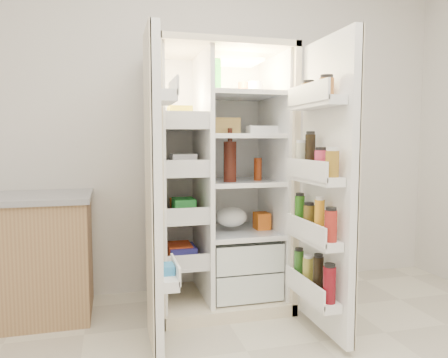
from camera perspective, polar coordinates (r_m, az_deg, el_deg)
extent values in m
cube|color=silver|center=(3.34, -2.75, 8.28)|extent=(4.00, 0.02, 2.70)
cube|color=beige|center=(3.29, -2.22, 0.48)|extent=(0.92, 0.04, 1.80)
cube|color=beige|center=(2.89, -9.30, -0.23)|extent=(0.04, 0.70, 1.80)
cube|color=beige|center=(3.10, 7.09, 0.17)|extent=(0.04, 0.70, 1.80)
cube|color=beige|center=(3.02, -0.84, 16.87)|extent=(0.92, 0.70, 0.04)
cube|color=beige|center=(3.16, -0.79, -15.74)|extent=(0.92, 0.70, 0.08)
cube|color=white|center=(3.25, -2.10, 0.79)|extent=(0.84, 0.02, 1.68)
cube|color=white|center=(2.89, -8.72, 0.18)|extent=(0.02, 0.62, 1.68)
cube|color=white|center=(3.09, 6.58, 0.53)|extent=(0.02, 0.62, 1.68)
cube|color=white|center=(2.94, -2.89, 0.32)|extent=(0.03, 0.62, 1.68)
cube|color=white|center=(3.13, 2.12, -13.12)|extent=(0.47, 0.52, 0.19)
cube|color=white|center=(3.08, 2.13, -9.58)|extent=(0.47, 0.52, 0.19)
cube|color=#FFD18C|center=(3.09, 1.82, 15.44)|extent=(0.30, 0.30, 0.02)
cube|color=silver|center=(3.01, -5.78, -10.61)|extent=(0.28, 0.58, 0.02)
cube|color=silver|center=(2.95, -5.83, -4.99)|extent=(0.28, 0.58, 0.02)
cube|color=silver|center=(2.91, -5.88, 0.84)|extent=(0.28, 0.58, 0.02)
cube|color=silver|center=(2.90, -5.94, 6.75)|extent=(0.28, 0.58, 0.02)
cube|color=white|center=(3.06, 2.03, -7.05)|extent=(0.49, 0.58, 0.01)
cube|color=white|center=(3.01, 2.05, -0.33)|extent=(0.49, 0.58, 0.01)
cube|color=white|center=(3.00, 2.07, 5.77)|extent=(0.49, 0.58, 0.02)
cube|color=white|center=(3.01, 2.09, 11.11)|extent=(0.49, 0.58, 0.02)
cube|color=#E04A1F|center=(3.00, -5.79, -9.51)|extent=(0.16, 0.20, 0.10)
cube|color=#268C37|center=(2.93, -5.84, -3.64)|extent=(0.14, 0.18, 0.12)
cube|color=silver|center=(2.91, -5.89, 1.72)|extent=(0.20, 0.22, 0.07)
cube|color=yellow|center=(2.90, -5.95, 8.33)|extent=(0.15, 0.16, 0.14)
cube|color=#323090|center=(3.00, -5.79, -9.60)|extent=(0.18, 0.20, 0.09)
cube|color=#C96E23|center=(2.94, -5.84, -3.84)|extent=(0.14, 0.18, 0.10)
cube|color=silver|center=(2.90, -5.90, 2.21)|extent=(0.16, 0.16, 0.12)
sphere|color=orange|center=(3.05, 0.25, -14.84)|extent=(0.07, 0.07, 0.07)
sphere|color=orange|center=(3.11, 1.70, -14.45)|extent=(0.07, 0.07, 0.07)
sphere|color=orange|center=(3.10, 3.75, -14.50)|extent=(0.07, 0.07, 0.07)
sphere|color=orange|center=(3.19, 0.46, -13.93)|extent=(0.07, 0.07, 0.07)
sphere|color=orange|center=(3.20, 2.34, -13.88)|extent=(0.07, 0.07, 0.07)
sphere|color=orange|center=(3.19, 4.33, -13.93)|extent=(0.07, 0.07, 0.07)
ellipsoid|color=#447125|center=(3.09, 2.02, -9.22)|extent=(0.26, 0.24, 0.11)
cylinder|color=#3D140D|center=(2.90, 0.81, 2.34)|extent=(0.09, 0.09, 0.28)
cylinder|color=maroon|center=(3.02, 4.57, 1.34)|extent=(0.06, 0.06, 0.16)
cube|color=green|center=(2.97, -1.35, 13.62)|extent=(0.08, 0.08, 0.23)
cylinder|color=silver|center=(3.06, 4.21, 12.03)|extent=(0.10, 0.10, 0.09)
cylinder|color=#AB5927|center=(3.09, 2.61, 11.98)|extent=(0.07, 0.07, 0.10)
cube|color=white|center=(2.99, 5.58, 6.50)|extent=(0.25, 0.11, 0.06)
cube|color=tan|center=(2.98, 0.13, 7.07)|extent=(0.20, 0.11, 0.12)
ellipsoid|color=silver|center=(3.03, 1.01, -5.68)|extent=(0.22, 0.20, 0.14)
cube|color=orange|center=(3.11, 5.10, -5.62)|extent=(0.10, 0.12, 0.12)
cube|color=white|center=(2.34, -9.44, -1.49)|extent=(0.05, 0.40, 1.72)
cube|color=beige|center=(2.34, -10.05, -1.51)|extent=(0.01, 0.40, 1.72)
cube|color=white|center=(2.46, -7.59, -13.11)|extent=(0.09, 0.32, 0.06)
cube|color=white|center=(2.34, -7.89, 10.79)|extent=(0.09, 0.32, 0.06)
cube|color=#338CCC|center=(2.45, -7.60, -12.44)|extent=(0.07, 0.12, 0.10)
cube|color=white|center=(2.55, 13.74, -1.02)|extent=(0.05, 0.58, 1.72)
cube|color=beige|center=(2.56, 14.23, -1.00)|extent=(0.01, 0.58, 1.72)
cube|color=white|center=(2.66, 11.77, -14.93)|extent=(0.11, 0.50, 0.05)
cube|color=white|center=(2.56, 11.91, -7.77)|extent=(0.11, 0.50, 0.05)
cube|color=white|center=(2.51, 12.06, 0.06)|extent=(0.11, 0.50, 0.05)
cube|color=white|center=(2.51, 12.25, 9.89)|extent=(0.11, 0.50, 0.05)
cylinder|color=maroon|center=(2.45, 13.98, -13.64)|extent=(0.07, 0.07, 0.20)
cylinder|color=black|center=(2.56, 12.55, -12.58)|extent=(0.06, 0.06, 0.22)
cylinder|color=#A59B37|center=(2.67, 11.23, -12.21)|extent=(0.06, 0.06, 0.18)
cylinder|color=#2E6622|center=(2.78, 10.03, -11.37)|extent=(0.06, 0.06, 0.19)
cylinder|color=maroon|center=(2.37, 14.16, -6.17)|extent=(0.07, 0.07, 0.17)
cylinder|color=orange|center=(2.47, 12.70, -5.17)|extent=(0.06, 0.06, 0.21)
cylinder|color=brown|center=(2.59, 11.35, -5.23)|extent=(0.07, 0.07, 0.16)
cylinder|color=#286617|center=(2.70, 10.14, -4.35)|extent=(0.06, 0.06, 0.20)
cylinder|color=olive|center=(2.32, 14.34, 1.96)|extent=(0.07, 0.07, 0.14)
cylinder|color=#BA2F4E|center=(2.44, 12.85, 2.14)|extent=(0.07, 0.07, 0.14)
cylinder|color=black|center=(2.55, 11.51, 3.30)|extent=(0.06, 0.06, 0.23)
cylinder|color=beige|center=(2.67, 10.26, 2.87)|extent=(0.06, 0.06, 0.18)
cylinder|color=#955825|center=(2.41, 13.61, 11.86)|extent=(0.08, 0.08, 0.10)
cylinder|color=brown|center=(2.60, 11.26, 11.39)|extent=(0.08, 0.08, 0.10)
cube|color=#98764C|center=(3.14, -27.64, -9.77)|extent=(1.09, 0.56, 0.78)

